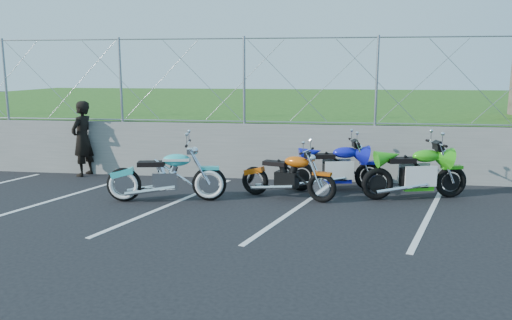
# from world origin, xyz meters

# --- Properties ---
(ground) EXTENTS (90.00, 90.00, 0.00)m
(ground) POSITION_xyz_m (0.00, 0.00, 0.00)
(ground) COLOR black
(ground) RESTS_ON ground
(retaining_wall) EXTENTS (30.00, 0.22, 1.30)m
(retaining_wall) POSITION_xyz_m (0.00, 3.50, 0.65)
(retaining_wall) COLOR slate
(retaining_wall) RESTS_ON ground
(grass_field) EXTENTS (30.00, 20.00, 1.30)m
(grass_field) POSITION_xyz_m (0.00, 13.50, 0.65)
(grass_field) COLOR #255216
(grass_field) RESTS_ON ground
(chain_link_fence) EXTENTS (28.00, 0.03, 2.00)m
(chain_link_fence) POSITION_xyz_m (0.00, 3.50, 2.30)
(chain_link_fence) COLOR gray
(chain_link_fence) RESTS_ON retaining_wall
(parking_lines) EXTENTS (18.29, 4.31, 0.01)m
(parking_lines) POSITION_xyz_m (1.20, 1.00, 0.00)
(parking_lines) COLOR silver
(parking_lines) RESTS_ON ground
(cruiser_turquoise) EXTENTS (2.32, 0.73, 1.16)m
(cruiser_turquoise) POSITION_xyz_m (-0.14, 1.18, 0.47)
(cruiser_turquoise) COLOR black
(cruiser_turquoise) RESTS_ON ground
(naked_orange) EXTENTS (1.96, 0.80, 1.01)m
(naked_orange) POSITION_xyz_m (2.19, 1.69, 0.43)
(naked_orange) COLOR black
(naked_orange) RESTS_ON ground
(sportbike_green) EXTENTS (2.15, 0.82, 1.13)m
(sportbike_green) POSITION_xyz_m (4.71, 2.04, 0.49)
(sportbike_green) COLOR black
(sportbike_green) RESTS_ON ground
(sportbike_blue) EXTENTS (2.05, 0.73, 1.07)m
(sportbike_blue) POSITION_xyz_m (3.15, 2.53, 0.46)
(sportbike_blue) COLOR black
(sportbike_blue) RESTS_ON ground
(person_standing) EXTENTS (0.55, 0.73, 1.81)m
(person_standing) POSITION_xyz_m (-2.91, 3.20, 0.91)
(person_standing) COLOR black
(person_standing) RESTS_ON ground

